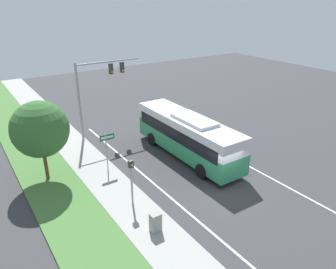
% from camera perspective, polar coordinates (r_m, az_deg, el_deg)
% --- Properties ---
extents(ground_plane, '(80.00, 80.00, 0.00)m').
position_cam_1_polar(ground_plane, '(22.25, 9.93, -9.27)').
color(ground_plane, '#38383A').
extents(sidewalk, '(2.80, 80.00, 0.12)m').
position_cam_1_polar(sidewalk, '(19.13, -4.25, -14.77)').
color(sidewalk, '#9E9E99').
rests_on(sidewalk, ground_plane).
extents(grass_verge, '(3.60, 80.00, 0.10)m').
position_cam_1_polar(grass_verge, '(18.18, -13.49, -17.89)').
color(grass_verge, '#477538').
rests_on(grass_verge, ground_plane).
extents(lane_divider_near, '(0.14, 30.00, 0.01)m').
position_cam_1_polar(lane_divider_near, '(20.29, 2.29, -12.42)').
color(lane_divider_near, silver).
rests_on(lane_divider_near, ground_plane).
extents(lane_divider_far, '(0.14, 30.00, 0.01)m').
position_cam_1_polar(lane_divider_far, '(24.59, 16.12, -6.53)').
color(lane_divider_far, silver).
rests_on(lane_divider_far, ground_plane).
extents(bus, '(2.72, 10.69, 3.44)m').
position_cam_1_polar(bus, '(25.35, 3.42, 0.09)').
color(bus, '#2D8956').
rests_on(bus, ground_plane).
extents(signal_gantry, '(5.83, 0.41, 6.87)m').
position_cam_1_polar(signal_gantry, '(28.64, -12.28, 8.59)').
color(signal_gantry, '#939399').
rests_on(signal_gantry, ground_plane).
extents(pedestrian_signal, '(0.28, 0.34, 3.05)m').
position_cam_1_polar(pedestrian_signal, '(19.41, -6.40, -7.08)').
color(pedestrian_signal, '#939399').
rests_on(pedestrian_signal, ground_plane).
extents(street_sign, '(1.10, 0.08, 2.91)m').
position_cam_1_polar(street_sign, '(23.49, -10.61, -1.95)').
color(street_sign, '#939399').
rests_on(street_sign, ground_plane).
extents(utility_cabinet, '(0.57, 0.45, 1.10)m').
position_cam_1_polar(utility_cabinet, '(18.01, -2.20, -15.05)').
color(utility_cabinet, gray).
rests_on(utility_cabinet, sidewalk).
extents(roadside_tree, '(3.75, 3.75, 5.54)m').
position_cam_1_polar(roadside_tree, '(22.82, -21.40, 0.85)').
color(roadside_tree, brown).
rests_on(roadside_tree, grass_verge).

